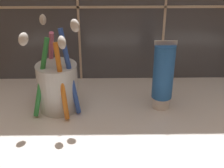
# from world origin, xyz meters

# --- Properties ---
(sink_counter) EXTENTS (0.73, 0.35, 0.02)m
(sink_counter) POSITION_xyz_m (0.00, 0.00, 0.01)
(sink_counter) COLOR white
(sink_counter) RESTS_ON ground
(toothbrush_cup) EXTENTS (0.11, 0.14, 0.18)m
(toothbrush_cup) POSITION_xyz_m (-0.20, 0.04, 0.07)
(toothbrush_cup) COLOR silver
(toothbrush_cup) RESTS_ON sink_counter
(toothpaste_tube) EXTENTS (0.04, 0.04, 0.14)m
(toothpaste_tube) POSITION_xyz_m (-0.00, 0.04, 0.09)
(toothpaste_tube) COLOR white
(toothpaste_tube) RESTS_ON sink_counter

